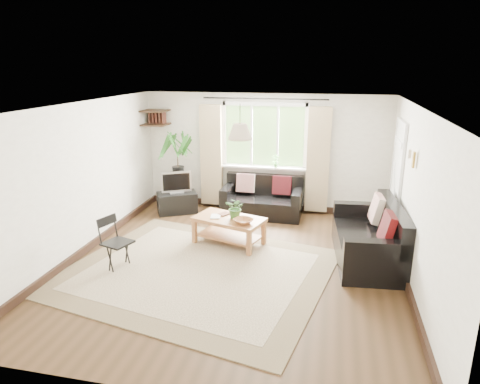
% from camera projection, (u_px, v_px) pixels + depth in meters
% --- Properties ---
extents(floor, '(5.50, 5.50, 0.00)m').
position_uv_depth(floor, '(234.00, 265.00, 6.57)').
color(floor, '#322110').
rests_on(floor, ground).
extents(ceiling, '(5.50, 5.50, 0.00)m').
position_uv_depth(ceiling, '(234.00, 106.00, 5.87)').
color(ceiling, white).
rests_on(ceiling, floor).
extents(wall_back, '(5.00, 0.02, 2.40)m').
position_uv_depth(wall_back, '(264.00, 153.00, 8.79)').
color(wall_back, beige).
rests_on(wall_back, floor).
extents(wall_front, '(5.00, 0.02, 2.40)m').
position_uv_depth(wall_front, '(161.00, 279.00, 3.65)').
color(wall_front, beige).
rests_on(wall_front, floor).
extents(wall_left, '(0.02, 5.50, 2.40)m').
position_uv_depth(wall_left, '(80.00, 180.00, 6.73)').
color(wall_left, beige).
rests_on(wall_left, floor).
extents(wall_right, '(0.02, 5.50, 2.40)m').
position_uv_depth(wall_right, '(416.00, 201.00, 5.71)').
color(wall_right, beige).
rests_on(wall_right, floor).
extents(rug, '(4.27, 3.86, 0.02)m').
position_uv_depth(rug, '(196.00, 271.00, 6.34)').
color(rug, beige).
rests_on(rug, floor).
extents(window, '(2.50, 0.16, 2.16)m').
position_uv_depth(window, '(264.00, 136.00, 8.65)').
color(window, white).
rests_on(window, wall_back).
extents(door, '(0.06, 0.96, 2.06)m').
position_uv_depth(door, '(396.00, 182.00, 7.36)').
color(door, silver).
rests_on(door, wall_right).
extents(corner_shelf, '(0.50, 0.50, 0.34)m').
position_uv_depth(corner_shelf, '(155.00, 118.00, 8.82)').
color(corner_shelf, black).
rests_on(corner_shelf, wall_back).
extents(pendant_lamp, '(0.36, 0.36, 0.54)m').
position_uv_depth(pendant_lamp, '(240.00, 128.00, 6.35)').
color(pendant_lamp, beige).
rests_on(pendant_lamp, ceiling).
extents(wall_sconce, '(0.12, 0.12, 0.28)m').
position_uv_depth(wall_sconce, '(412.00, 157.00, 5.85)').
color(wall_sconce, beige).
rests_on(wall_sconce, wall_right).
extents(sofa_back, '(1.59, 0.81, 0.75)m').
position_uv_depth(sofa_back, '(262.00, 198.00, 8.59)').
color(sofa_back, black).
rests_on(sofa_back, floor).
extents(sofa_right, '(1.91, 1.08, 0.86)m').
position_uv_depth(sofa_right, '(368.00, 234.00, 6.61)').
color(sofa_right, black).
rests_on(sofa_right, floor).
extents(coffee_table, '(1.29, 0.94, 0.47)m').
position_uv_depth(coffee_table, '(229.00, 231.00, 7.26)').
color(coffee_table, brown).
rests_on(coffee_table, floor).
extents(table_plant, '(0.38, 0.35, 0.36)m').
position_uv_depth(table_plant, '(236.00, 208.00, 7.13)').
color(table_plant, '#325E25').
rests_on(table_plant, coffee_table).
extents(bowl, '(0.42, 0.42, 0.08)m').
position_uv_depth(bowl, '(243.00, 221.00, 6.93)').
color(bowl, '#955C33').
rests_on(bowl, coffee_table).
extents(book_a, '(0.20, 0.25, 0.02)m').
position_uv_depth(book_a, '(211.00, 216.00, 7.24)').
color(book_a, silver).
rests_on(book_a, coffee_table).
extents(book_b, '(0.24, 0.25, 0.02)m').
position_uv_depth(book_b, '(221.00, 213.00, 7.40)').
color(book_b, '#542F21').
rests_on(book_b, coffee_table).
extents(tv_stand, '(0.91, 0.77, 0.42)m').
position_uv_depth(tv_stand, '(177.00, 203.00, 8.81)').
color(tv_stand, black).
rests_on(tv_stand, floor).
extents(tv, '(0.63, 0.47, 0.47)m').
position_uv_depth(tv, '(176.00, 182.00, 8.68)').
color(tv, '#A5A5AA').
rests_on(tv, tv_stand).
extents(palm_stand, '(0.68, 0.68, 1.63)m').
position_uv_depth(palm_stand, '(178.00, 172.00, 8.85)').
color(palm_stand, black).
rests_on(palm_stand, floor).
extents(folding_chair, '(0.52, 0.52, 0.79)m').
position_uv_depth(folding_chair, '(118.00, 244.00, 6.35)').
color(folding_chair, black).
rests_on(folding_chair, floor).
extents(sill_plant, '(0.14, 0.10, 0.27)m').
position_uv_depth(sill_plant, '(276.00, 161.00, 8.67)').
color(sill_plant, '#2D6023').
rests_on(sill_plant, window).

